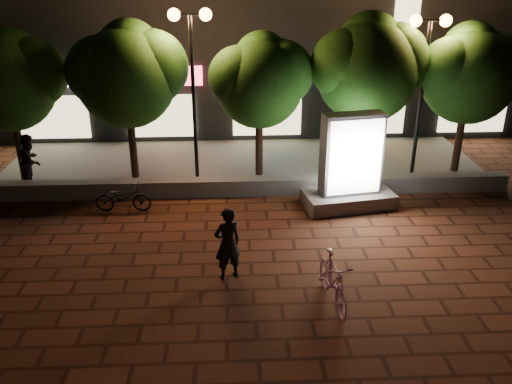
{
  "coord_description": "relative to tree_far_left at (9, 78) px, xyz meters",
  "views": [
    {
      "loc": [
        -0.43,
        -10.79,
        6.54
      ],
      "look_at": [
        0.2,
        1.5,
        1.15
      ],
      "focal_mm": 37.48,
      "sensor_mm": 36.0,
      "label": 1
    }
  ],
  "objects": [
    {
      "name": "rider",
      "position": [
        6.42,
        -6.05,
        -2.44
      ],
      "size": [
        0.73,
        0.62,
        1.7
      ],
      "primitive_type": "imported",
      "rotation": [
        0.0,
        0.0,
        3.54
      ],
      "color": "black",
      "rests_on": "ground"
    },
    {
      "name": "tree_far_left",
      "position": [
        0.0,
        0.0,
        0.0
      ],
      "size": [
        3.36,
        2.8,
        4.63
      ],
      "color": "#331C13",
      "rests_on": "sidewalk"
    },
    {
      "name": "sidewalk",
      "position": [
        6.95,
        1.04,
        -3.25
      ],
      "size": [
        16.0,
        5.0,
        0.08
      ],
      "primitive_type": "cube",
      "color": "slate",
      "rests_on": "ground"
    },
    {
      "name": "scooter_pink",
      "position": [
        8.56,
        -7.14,
        -2.75
      ],
      "size": [
        0.72,
        1.86,
        1.09
      ],
      "primitive_type": "imported",
      "rotation": [
        0.0,
        0.0,
        0.12
      ],
      "color": "#D993BB",
      "rests_on": "ground"
    },
    {
      "name": "tree_far_right",
      "position": [
        14.0,
        0.0,
        0.08
      ],
      "size": [
        3.48,
        2.9,
        4.76
      ],
      "color": "#331C13",
      "rests_on": "sidewalk"
    },
    {
      "name": "scooter_parked",
      "position": [
        3.5,
        -2.48,
        -2.88
      ],
      "size": [
        1.58,
        0.61,
        0.82
      ],
      "primitive_type": "imported",
      "rotation": [
        0.0,
        0.0,
        1.53
      ],
      "color": "black",
      "rests_on": "ground"
    },
    {
      "name": "tree_mid",
      "position": [
        7.5,
        -0.0,
        -0.08
      ],
      "size": [
        3.24,
        2.7,
        4.5
      ],
      "color": "#331C13",
      "rests_on": "sidewalk"
    },
    {
      "name": "ad_kiosk",
      "position": [
        9.87,
        -2.45,
        -2.19
      ],
      "size": [
        2.7,
        1.67,
        2.73
      ],
      "color": "slate",
      "rests_on": "ground"
    },
    {
      "name": "retaining_wall",
      "position": [
        6.95,
        -1.46,
        -3.04
      ],
      "size": [
        16.0,
        0.45,
        0.5
      ],
      "primitive_type": "cube",
      "color": "slate",
      "rests_on": "ground"
    },
    {
      "name": "tree_left",
      "position": [
        3.5,
        0.0,
        0.15
      ],
      "size": [
        3.6,
        3.0,
        4.89
      ],
      "color": "#331C13",
      "rests_on": "sidewalk"
    },
    {
      "name": "street_lamp_right",
      "position": [
        12.45,
        -0.26,
        0.6
      ],
      "size": [
        1.26,
        0.36,
        4.98
      ],
      "color": "black",
      "rests_on": "sidewalk"
    },
    {
      "name": "pedestrian",
      "position": [
        0.47,
        -0.73,
        -2.37
      ],
      "size": [
        0.65,
        0.82,
        1.67
      ],
      "primitive_type": "imported",
      "rotation": [
        0.0,
        0.0,
        1.55
      ],
      "color": "black",
      "rests_on": "sidewalk"
    },
    {
      "name": "street_lamp_left",
      "position": [
        5.45,
        -0.26,
        0.74
      ],
      "size": [
        1.26,
        0.36,
        5.18
      ],
      "color": "black",
      "rests_on": "sidewalk"
    },
    {
      "name": "tree_right",
      "position": [
        10.8,
        0.0,
        0.27
      ],
      "size": [
        3.72,
        3.1,
        5.07
      ],
      "color": "#331C13",
      "rests_on": "sidewalk"
    },
    {
      "name": "ground",
      "position": [
        6.95,
        -5.46,
        -3.29
      ],
      "size": [
        80.0,
        80.0,
        0.0
      ],
      "primitive_type": "plane",
      "color": "#562A1B",
      "rests_on": "ground"
    }
  ]
}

